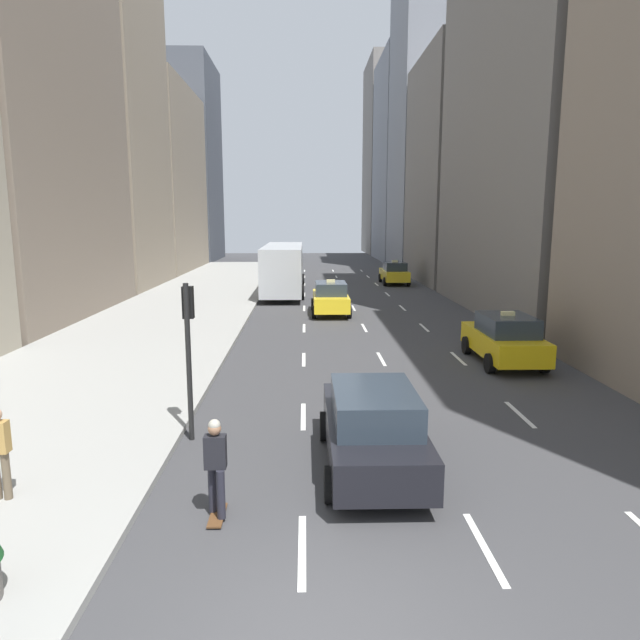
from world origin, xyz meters
name	(u,v)px	position (x,y,z in m)	size (l,w,h in m)	color
sidewalk_left	(187,305)	(-7.00, 27.00, 0.07)	(8.00, 66.00, 0.15)	#9E9E99
lane_markings	(358,317)	(2.60, 23.00, 0.01)	(5.72, 56.00, 0.01)	white
building_row_left	(78,81)	(-14.00, 31.24, 13.29)	(6.00, 73.57, 35.65)	#A89E89
building_row_right	(449,125)	(12.00, 43.75, 12.81)	(6.00, 88.61, 29.95)	gray
taxi_lead	(504,339)	(6.80, 13.31, 0.88)	(2.02, 4.40, 1.87)	yellow
taxi_second	(331,298)	(1.20, 23.92, 0.88)	(2.02, 4.40, 1.87)	yellow
taxi_third	(394,273)	(6.80, 38.17, 0.88)	(2.02, 4.40, 1.87)	yellow
sedan_black_near	(373,427)	(1.20, 4.88, 0.88)	(2.02, 4.69, 1.72)	black
city_bus	(283,267)	(-1.61, 32.76, 1.79)	(2.80, 11.61, 3.25)	#B7BCC1
skateboarder	(216,464)	(-1.64, 3.00, 0.96)	(0.36, 0.80, 1.75)	brown
traffic_light_pole	(189,336)	(-2.75, 6.60, 2.41)	(0.24, 0.42, 3.60)	black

